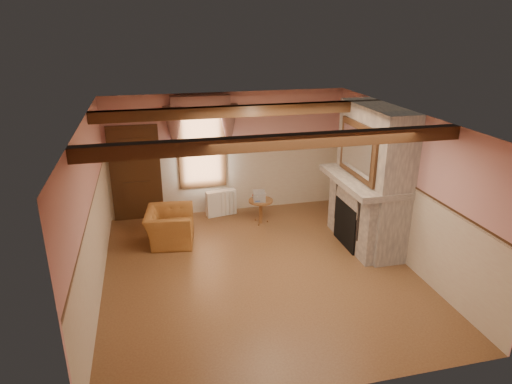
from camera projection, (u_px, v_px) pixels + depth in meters
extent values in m
cube|color=brown|center=(259.00, 271.00, 8.29)|extent=(5.50, 6.00, 0.01)
cube|color=silver|center=(259.00, 118.00, 7.31)|extent=(5.50, 6.00, 0.01)
cube|color=#CC8F8D|center=(228.00, 153.00, 10.53)|extent=(5.50, 0.02, 2.80)
cube|color=#CC8F8D|center=(324.00, 295.00, 5.07)|extent=(5.50, 0.02, 2.80)
cube|color=#CC8F8D|center=(90.00, 214.00, 7.20)|extent=(0.02, 6.00, 2.80)
cube|color=#CC8F8D|center=(404.00, 186.00, 8.40)|extent=(0.02, 6.00, 2.80)
cube|color=black|center=(349.00, 224.00, 9.12)|extent=(0.20, 0.95, 0.90)
imported|color=#9E662D|center=(170.00, 226.00, 9.28)|extent=(1.06, 1.17, 0.69)
cylinder|color=brown|center=(261.00, 211.00, 10.18)|extent=(0.65, 0.65, 0.55)
cube|color=#B7AD8C|center=(259.00, 196.00, 10.03)|extent=(0.30, 0.35, 0.20)
cube|color=white|center=(221.00, 203.00, 10.59)|extent=(0.72, 0.30, 0.60)
imported|color=brown|center=(366.00, 176.00, 8.75)|extent=(0.37, 0.37, 0.09)
cube|color=black|center=(347.00, 161.00, 9.53)|extent=(0.14, 0.24, 0.20)
cylinder|color=gold|center=(350.00, 161.00, 9.37)|extent=(0.11, 0.11, 0.28)
cylinder|color=#A11D13|center=(385.00, 187.00, 8.07)|extent=(0.06, 0.06, 0.16)
cylinder|color=yellow|center=(372.00, 180.00, 8.52)|extent=(0.06, 0.06, 0.12)
cube|color=gray|center=(372.00, 178.00, 8.88)|extent=(0.85, 2.00, 2.80)
cube|color=gray|center=(364.00, 180.00, 8.85)|extent=(1.05, 2.05, 0.12)
cube|color=silver|center=(357.00, 150.00, 8.60)|extent=(0.06, 1.44, 1.04)
cube|color=black|center=(136.00, 175.00, 10.14)|extent=(1.10, 0.10, 2.10)
cube|color=white|center=(202.00, 144.00, 10.28)|extent=(1.06, 0.08, 2.02)
cube|color=gray|center=(201.00, 119.00, 9.99)|extent=(1.30, 0.14, 1.40)
cube|color=black|center=(280.00, 142.00, 6.25)|extent=(5.50, 0.18, 0.20)
cube|color=black|center=(244.00, 111.00, 8.44)|extent=(5.50, 0.18, 0.20)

